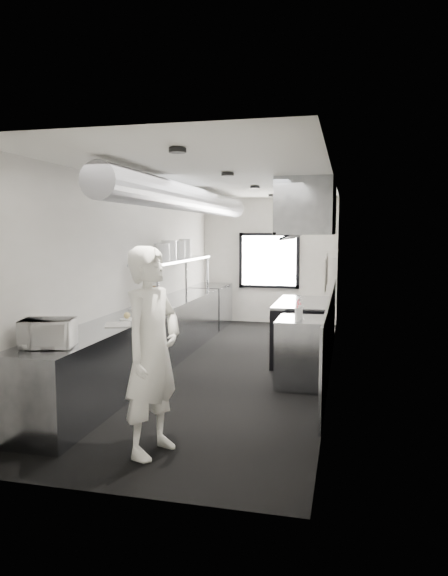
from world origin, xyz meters
The scene contains 35 objects.
floor centered at (0.00, 0.00, 0.00)m, with size 3.00×8.00×0.01m, color black.
ceiling centered at (0.00, 0.00, 2.80)m, with size 3.00×8.00×0.01m, color silver.
wall_back centered at (0.00, 4.00, 1.40)m, with size 3.00×0.02×2.80m, color silver.
wall_front centered at (0.00, -4.00, 1.40)m, with size 3.00×0.02×2.80m, color silver.
wall_left centered at (-1.50, 0.00, 1.40)m, with size 0.02×8.00×2.80m, color silver.
wall_right centered at (1.50, 0.00, 1.40)m, with size 0.02×8.00×2.80m, color silver.
wall_cladding centered at (1.48, 0.30, 0.55)m, with size 0.03×5.50×1.10m, color gray.
hvac_duct centered at (-0.70, 0.40, 2.55)m, with size 0.40×0.40×6.40m, color #95969D.
service_window centered at (0.00, 3.96, 1.40)m, with size 1.36×0.05×1.25m.
exhaust_hood centered at (1.10, 0.70, 2.39)m, with size 0.81×2.20×0.88m.
prep_counter centered at (-1.15, -0.50, 0.45)m, with size 0.70×6.00×0.90m, color gray.
pass_shelf centered at (-1.19, 1.00, 1.54)m, with size 0.45×3.00×0.68m.
range centered at (1.04, 0.70, 0.47)m, with size 0.88×1.60×0.94m.
bottle_station centered at (1.15, -0.70, 0.45)m, with size 0.65×0.80×0.90m, color gray.
far_work_table centered at (-1.15, 3.20, 0.45)m, with size 0.70×1.20×0.90m, color gray.
notice_sheet_a centered at (1.47, -1.20, 1.60)m, with size 0.02×0.28×0.38m, color white.
notice_sheet_b centered at (1.47, -1.55, 1.55)m, with size 0.02×0.28×0.38m, color white.
line_cook centered at (0.00, -3.19, 0.96)m, with size 0.70×0.46×1.92m, color white.
microwave centered at (-1.16, -3.02, 1.04)m, with size 0.47×0.36×0.28m, color white.
deli_tub_a centered at (-1.34, -2.74, 0.95)m, with size 0.13×0.13×0.09m, color #A7B2A4.
deli_tub_b centered at (-1.28, -2.66, 0.96)m, with size 0.16×0.16×0.11m, color #A7B2A4.
newspaper centered at (-1.02, -1.71, 0.90)m, with size 0.30×0.38×0.01m, color beige.
small_plate centered at (-1.07, -1.35, 0.91)m, with size 0.20×0.20×0.02m, color silver.
pastry centered at (-1.07, -1.35, 0.96)m, with size 0.08×0.08×0.08m, color tan.
cutting_board centered at (-1.10, -0.38, 0.91)m, with size 0.42×0.55×0.02m, color white.
knife_block centered at (-1.30, 0.29, 1.03)m, with size 0.11×0.24×0.27m, color brown.
plate_stack_a centered at (-1.18, 0.32, 1.71)m, with size 0.25×0.25×0.29m, color silver.
plate_stack_b centered at (-1.21, 0.73, 1.74)m, with size 0.26×0.26×0.33m, color silver.
plate_stack_c centered at (-1.21, 1.26, 1.72)m, with size 0.22×0.22×0.31m, color silver.
plate_stack_d centered at (-1.20, 1.58, 1.74)m, with size 0.22×0.22×0.34m, color silver.
squeeze_bottle_a centered at (1.10, -0.95, 0.99)m, with size 0.06×0.06×0.18m, color white.
squeeze_bottle_b centered at (1.11, -0.83, 1.00)m, with size 0.06×0.06×0.19m, color white.
squeeze_bottle_c centered at (1.12, -0.72, 0.99)m, with size 0.06×0.06×0.18m, color white.
squeeze_bottle_d centered at (1.07, -0.53, 0.99)m, with size 0.06×0.06×0.17m, color white.
squeeze_bottle_e centered at (1.07, -0.42, 0.99)m, with size 0.06×0.06×0.19m, color white.
Camera 1 is at (1.72, -7.55, 2.04)m, focal length 32.43 mm.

